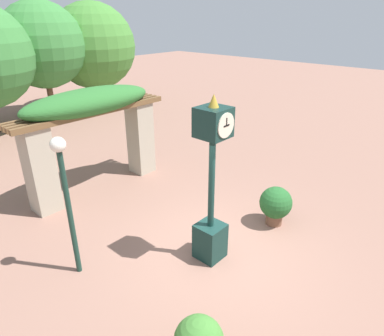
% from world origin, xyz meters
% --- Properties ---
extents(ground_plane, '(60.00, 60.00, 0.00)m').
position_xyz_m(ground_plane, '(0.00, 0.00, 0.00)').
color(ground_plane, '#8E6656').
extents(pedestal_clock, '(0.54, 0.59, 3.42)m').
position_xyz_m(pedestal_clock, '(-0.25, 0.01, 1.53)').
color(pedestal_clock, '#14332D').
rests_on(pedestal_clock, ground).
extents(pergola, '(4.44, 1.21, 2.90)m').
position_xyz_m(pergola, '(0.00, 4.34, 2.07)').
color(pergola, '#A89E89').
rests_on(pergola, ground).
extents(potted_plant_near_left, '(0.77, 0.77, 0.96)m').
position_xyz_m(potted_plant_near_left, '(1.73, -0.38, 0.54)').
color(potted_plant_near_left, brown).
rests_on(potted_plant_near_left, ground).
extents(lamp_post, '(0.27, 0.27, 2.80)m').
position_xyz_m(lamp_post, '(-2.33, 1.65, 1.88)').
color(lamp_post, '#19382D').
rests_on(lamp_post, ground).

